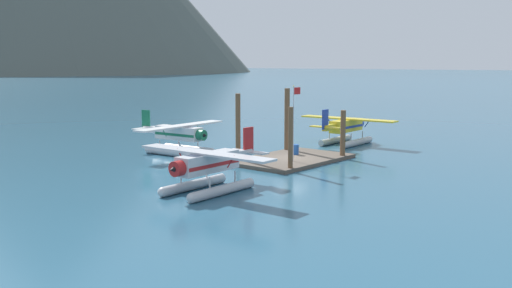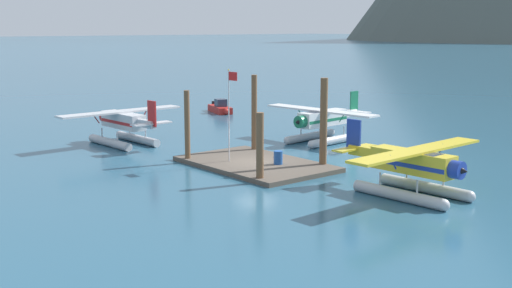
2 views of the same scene
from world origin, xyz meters
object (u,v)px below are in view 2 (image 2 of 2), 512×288
object	(u,v)px
boat_red_open_west	(220,108)
flagpole	(230,105)
fuel_drum	(278,158)
seaplane_yellow_stbd_fwd	(413,168)
seaplane_silver_port_aft	(123,125)
seaplane_white_bow_left	(322,123)

from	to	relation	value
boat_red_open_west	flagpole	bearing A→B (deg)	-35.11
fuel_drum	flagpole	bearing A→B (deg)	-145.91
seaplane_yellow_stbd_fwd	seaplane_silver_port_aft	world-z (taller)	same
seaplane_silver_port_aft	boat_red_open_west	xyz separation A→B (m)	(-10.72, 17.44, -1.09)
flagpole	fuel_drum	world-z (taller)	flagpole
seaplane_silver_port_aft	boat_red_open_west	distance (m)	20.50
fuel_drum	boat_red_open_west	xyz separation A→B (m)	(-25.12, 13.88, -0.25)
flagpole	seaplane_yellow_stbd_fwd	bearing A→B (deg)	12.39
boat_red_open_west	seaplane_silver_port_aft	bearing A→B (deg)	-58.42
fuel_drum	seaplane_silver_port_aft	xyz separation A→B (m)	(-14.40, -3.56, 0.84)
seaplane_yellow_stbd_fwd	seaplane_white_bow_left	bearing A→B (deg)	151.10
flagpole	seaplane_silver_port_aft	bearing A→B (deg)	-171.66
fuel_drum	seaplane_silver_port_aft	size ratio (longest dim) A/B	0.08
seaplane_yellow_stbd_fwd	seaplane_silver_port_aft	distance (m)	24.82
flagpole	seaplane_white_bow_left	world-z (taller)	flagpole
seaplane_white_bow_left	boat_red_open_west	distance (m)	20.48
fuel_drum	seaplane_white_bow_left	world-z (taller)	seaplane_white_bow_left
boat_red_open_west	seaplane_yellow_stbd_fwd	bearing A→B (deg)	-20.21
flagpole	seaplane_yellow_stbd_fwd	world-z (taller)	flagpole
seaplane_silver_port_aft	boat_red_open_west	size ratio (longest dim) A/B	2.21
boat_red_open_west	seaplane_white_bow_left	bearing A→B (deg)	-12.84
seaplane_white_bow_left	flagpole	bearing A→B (deg)	-77.72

